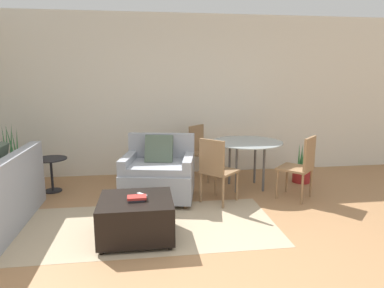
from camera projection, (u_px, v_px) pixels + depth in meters
The scene contains 14 objects.
ground_plane at pixel (203, 270), 3.07m from camera, with size 20.00×20.00×0.00m, color #A3754C.
wall_back at pixel (172, 96), 5.95m from camera, with size 12.00×0.06×2.75m.
area_rug at pixel (150, 226), 3.97m from camera, with size 2.93×1.43×0.01m.
armchair at pixel (159, 174), 4.81m from camera, with size 1.10×0.98×0.90m.
ottoman at pixel (136, 217), 3.64m from camera, with size 0.77×0.71×0.44m.
book_stack at pixel (137, 198), 3.55m from camera, with size 0.20×0.15×0.04m.
tv_remote_primary at pixel (142, 194), 3.72m from camera, with size 0.12×0.14×0.01m.
potted_plant at pixel (15, 177), 5.11m from camera, with size 0.40×0.40×1.04m.
side_table at pixel (51, 168), 5.10m from camera, with size 0.47×0.47×0.51m.
dining_table at pixel (247, 147), 5.23m from camera, with size 1.08×1.08×0.73m.
dining_chair_near_left at pixel (216, 167), 4.59m from camera, with size 0.59×0.59×0.90m.
dining_chair_near_right at pixel (302, 164), 4.75m from camera, with size 0.59×0.59×0.90m.
dining_chair_far_left at pixel (201, 148), 5.77m from camera, with size 0.59×0.59×0.90m.
potted_plant_small at pixel (301, 172), 5.60m from camera, with size 0.28×0.28×0.65m.
Camera 1 is at (-0.48, -2.75, 1.70)m, focal length 32.00 mm.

